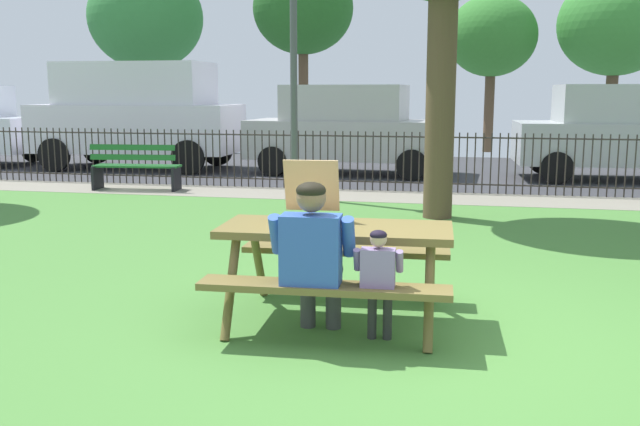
{
  "coord_description": "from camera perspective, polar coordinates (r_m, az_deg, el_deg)",
  "views": [
    {
      "loc": [
        0.18,
        -4.94,
        1.81
      ],
      "look_at": [
        -1.06,
        1.02,
        0.75
      ],
      "focal_mm": 39.38,
      "sensor_mm": 36.0,
      "label": 1
    }
  ],
  "objects": [
    {
      "name": "ground",
      "position": [
        7.08,
        9.92,
        -5.15
      ],
      "size": [
        28.0,
        11.81,
        0.02
      ],
      "primitive_type": "cube",
      "color": "#4C853A"
    },
    {
      "name": "cobblestone_walkway",
      "position": [
        12.19,
        10.75,
        1.15
      ],
      "size": [
        28.0,
        1.4,
        0.01
      ],
      "primitive_type": "cube",
      "color": "gray"
    },
    {
      "name": "street_asphalt",
      "position": [
        16.4,
        11.04,
        3.35
      ],
      "size": [
        28.0,
        7.11,
        0.01
      ],
      "primitive_type": "cube",
      "color": "#38383D"
    },
    {
      "name": "picnic_table_foreground",
      "position": [
        5.52,
        1.3,
        -2.82
      ],
      "size": [
        1.86,
        1.55,
        0.79
      ],
      "color": "brown",
      "rests_on": "ground"
    },
    {
      "name": "pizza_box_open",
      "position": [
        5.59,
        -0.94,
        0.14
      ],
      "size": [
        0.48,
        0.56,
        0.5
      ],
      "color": "tan",
      "rests_on": "picnic_table_foreground"
    },
    {
      "name": "adult_at_table",
      "position": [
        5.03,
        -0.55,
        -3.36
      ],
      "size": [
        0.62,
        0.6,
        1.19
      ],
      "color": "#414141",
      "rests_on": "ground"
    },
    {
      "name": "child_at_table",
      "position": [
        4.98,
        4.78,
        -5.13
      ],
      "size": [
        0.35,
        0.34,
        0.87
      ],
      "color": "#313131",
      "rests_on": "ground"
    },
    {
      "name": "iron_fence_streetside",
      "position": [
        12.81,
        10.89,
        4.07
      ],
      "size": [
        19.39,
        0.03,
        1.08
      ],
      "color": "#2D2823",
      "rests_on": "ground"
    },
    {
      "name": "park_bench_left",
      "position": [
        13.38,
        -14.74,
        3.58
      ],
      "size": [
        1.63,
        0.59,
        0.85
      ],
      "color": "#22682B",
      "rests_on": "ground"
    },
    {
      "name": "lamp_post_walkway",
      "position": [
        12.0,
        -2.17,
        14.55
      ],
      "size": [
        0.28,
        0.28,
        4.64
      ],
      "color": "#4C4C51",
      "rests_on": "ground"
    },
    {
      "name": "parked_car_left",
      "position": [
        17.06,
        -14.63,
        7.88
      ],
      "size": [
        4.74,
        2.15,
        2.46
      ],
      "color": "white",
      "rests_on": "ground"
    },
    {
      "name": "parked_car_center",
      "position": [
        15.53,
        2.32,
        6.91
      ],
      "size": [
        4.49,
        2.09,
        1.94
      ],
      "color": "#BCB9B8",
      "rests_on": "ground"
    },
    {
      "name": "parked_car_right",
      "position": [
        15.65,
        23.63,
        6.12
      ],
      "size": [
        4.48,
        2.08,
        1.94
      ],
      "color": "#B9BCBD",
      "rests_on": "ground"
    },
    {
      "name": "far_tree_left",
      "position": [
        24.14,
        -13.97,
        15.12
      ],
      "size": [
        3.67,
        3.67,
        5.79
      ],
      "color": "brown",
      "rests_on": "ground"
    },
    {
      "name": "far_tree_midleft",
      "position": [
        22.44,
        -1.38,
        16.21
      ],
      "size": [
        3.09,
        3.09,
        5.7
      ],
      "color": "brown",
      "rests_on": "ground"
    },
    {
      "name": "far_tree_center",
      "position": [
        21.8,
        13.79,
        13.73
      ],
      "size": [
        2.62,
        2.62,
        4.58
      ],
      "color": "brown",
      "rests_on": "ground"
    },
    {
      "name": "far_tree_midright",
      "position": [
        22.19,
        22.93,
        13.93
      ],
      "size": [
        3.23,
        3.23,
        5.14
      ],
      "color": "brown",
      "rests_on": "ground"
    }
  ]
}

